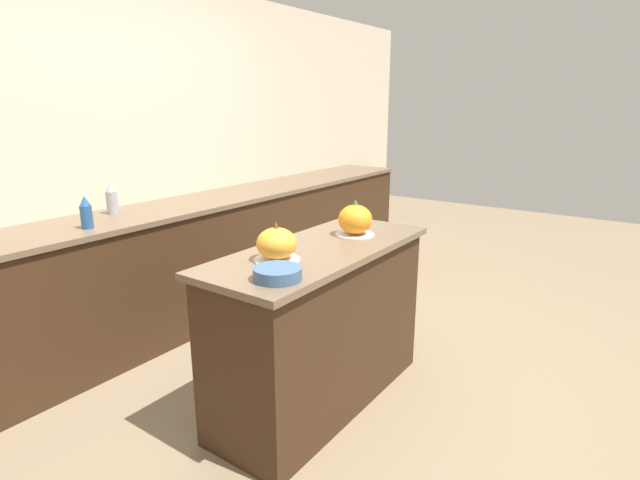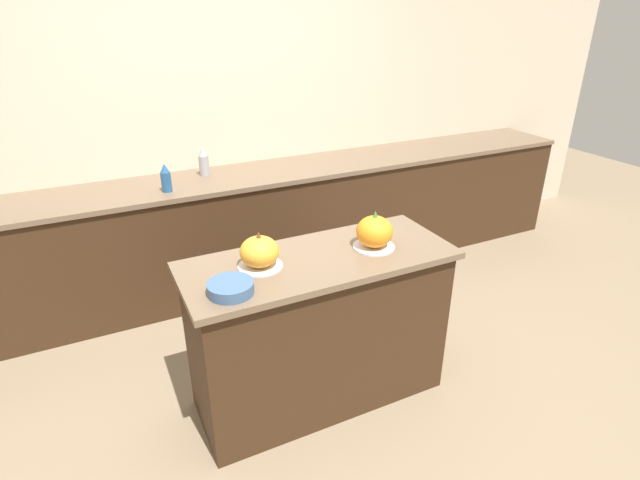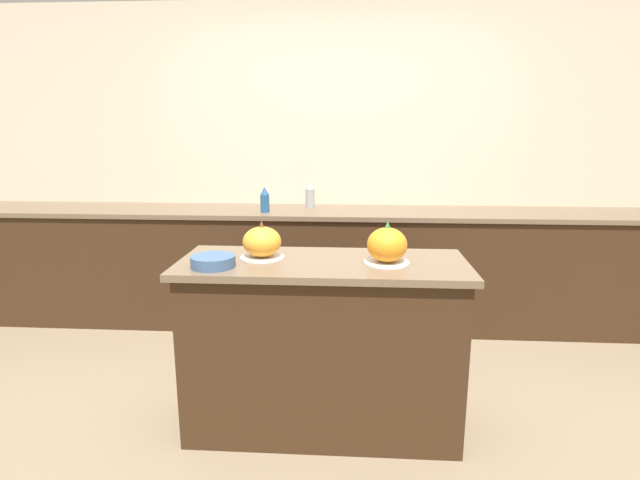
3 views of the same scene
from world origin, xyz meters
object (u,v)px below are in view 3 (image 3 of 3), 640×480
bottle_tall (310,195)px  pumpkin_cake_left (262,243)px  bottle_short (265,200)px  mixing_bowl (213,261)px  pumpkin_cake_right (387,246)px

bottle_tall → pumpkin_cake_left: bearing=-94.2°
bottle_short → mixing_bowl: bottle_short is taller
mixing_bowl → bottle_short: bearing=90.2°
bottle_tall → bottle_short: 0.40m
pumpkin_cake_left → pumpkin_cake_right: pumpkin_cake_right is taller
pumpkin_cake_right → bottle_tall: bottle_tall is taller
bottle_short → mixing_bowl: bearing=-89.8°
bottle_short → mixing_bowl: (0.01, -1.44, -0.08)m
pumpkin_cake_left → bottle_short: bottle_short is taller
pumpkin_cake_left → mixing_bowl: pumpkin_cake_left is taller
pumpkin_cake_left → mixing_bowl: bearing=-139.2°
pumpkin_cake_left → pumpkin_cake_right: (0.62, -0.06, 0.01)m
pumpkin_cake_left → pumpkin_cake_right: size_ratio=1.00×
bottle_tall → bottle_short: bottle_tall is taller
mixing_bowl → pumpkin_cake_left: bearing=40.8°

